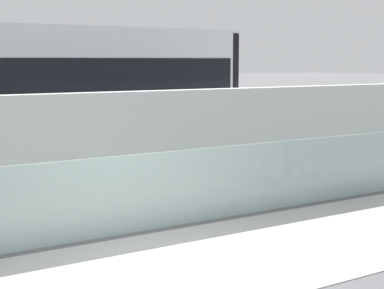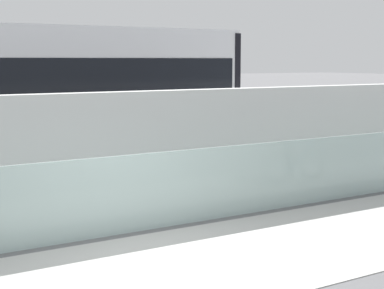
# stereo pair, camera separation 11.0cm
# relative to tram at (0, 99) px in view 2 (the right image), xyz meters

# --- Properties ---
(ground_plane) EXTENTS (200.00, 200.00, 0.00)m
(ground_plane) POSITION_rel_tram_xyz_m (0.28, -6.85, -1.89)
(ground_plane) COLOR slate
(bike_path_deck) EXTENTS (32.00, 3.20, 0.01)m
(bike_path_deck) POSITION_rel_tram_xyz_m (0.28, -6.85, -1.89)
(bike_path_deck) COLOR beige
(bike_path_deck) RESTS_ON ground
(glass_parapet) EXTENTS (32.00, 0.05, 1.25)m
(glass_parapet) POSITION_rel_tram_xyz_m (0.28, -5.00, -1.27)
(glass_parapet) COLOR #ADC6C1
(glass_parapet) RESTS_ON ground
(concrete_barrier_wall) EXTENTS (32.00, 0.36, 2.14)m
(concrete_barrier_wall) POSITION_rel_tram_xyz_m (0.28, -3.20, -0.82)
(concrete_barrier_wall) COLOR silver
(concrete_barrier_wall) RESTS_ON ground
(tram_rail_near) EXTENTS (32.00, 0.08, 0.01)m
(tram_rail_near) POSITION_rel_tram_xyz_m (0.28, -0.72, -1.89)
(tram_rail_near) COLOR #595654
(tram_rail_near) RESTS_ON ground
(tram_rail_far) EXTENTS (32.00, 0.08, 0.01)m
(tram_rail_far) POSITION_rel_tram_xyz_m (0.28, 0.72, -1.89)
(tram_rail_far) COLOR #595654
(tram_rail_far) RESTS_ON ground
(tram) EXTENTS (11.06, 2.54, 3.81)m
(tram) POSITION_rel_tram_xyz_m (0.00, 0.00, 0.00)
(tram) COLOR silver
(tram) RESTS_ON ground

